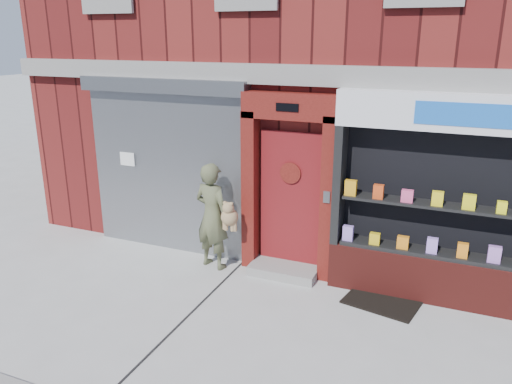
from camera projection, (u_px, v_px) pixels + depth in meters
The scene contains 7 objects.
ground at pixel (295, 341), 6.32m from camera, with size 80.00×80.00×0.00m, color #9E9E99.
building at pixel (390, 21), 10.40m from camera, with size 12.00×8.16×8.00m.
shutter_bay at pixel (167, 156), 8.60m from camera, with size 3.10×0.30×3.04m.
red_door_bay at pixel (289, 186), 7.79m from camera, with size 1.52×0.58×2.90m.
pharmacy_bay at pixel (459, 213), 6.86m from camera, with size 3.50×0.41×3.00m.
woman at pixel (213, 216), 8.12m from camera, with size 0.87×0.56×1.78m.
doormat at pixel (382, 302), 7.24m from camera, with size 1.02×0.71×0.03m, color black.
Camera 1 is at (1.64, -5.23, 3.71)m, focal length 35.00 mm.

